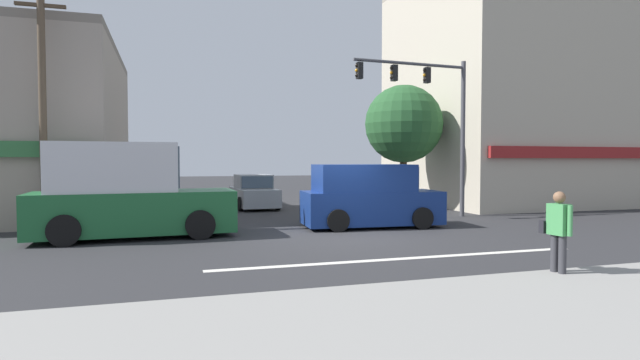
% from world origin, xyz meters
% --- Properties ---
extents(ground_plane, '(120.00, 120.00, 0.00)m').
position_xyz_m(ground_plane, '(0.00, 0.00, 0.00)').
color(ground_plane, '#2B2B2D').
extents(lane_marking_stripe, '(9.00, 0.24, 0.01)m').
position_xyz_m(lane_marking_stripe, '(0.00, -3.50, 0.00)').
color(lane_marking_stripe, silver).
rests_on(lane_marking_stripe, ground).
extents(sidewalk_curb, '(40.00, 5.00, 0.16)m').
position_xyz_m(sidewalk_curb, '(0.00, -8.50, 0.08)').
color(sidewalk_curb, gray).
rests_on(sidewalk_curb, ground).
extents(building_right_corner, '(13.37, 10.13, 11.88)m').
position_xyz_m(building_right_corner, '(13.87, 8.88, 5.93)').
color(building_right_corner, '#B7AD99').
rests_on(building_right_corner, ground).
extents(street_tree, '(3.56, 3.56, 5.70)m').
position_xyz_m(street_tree, '(5.24, 7.04, 3.91)').
color(street_tree, '#4C3823').
rests_on(street_tree, ground).
extents(utility_pole_near_left, '(1.40, 0.22, 7.34)m').
position_xyz_m(utility_pole_near_left, '(-8.77, 3.36, 3.82)').
color(utility_pole_near_left, brown).
rests_on(utility_pole_near_left, ground).
extents(utility_pole_far_right, '(1.40, 0.22, 8.60)m').
position_xyz_m(utility_pole_far_right, '(8.40, 9.30, 4.45)').
color(utility_pole_far_right, brown).
rests_on(utility_pole_far_right, ground).
extents(traffic_light_mast, '(4.89, 0.47, 6.20)m').
position_xyz_m(traffic_light_mast, '(4.89, 3.66, 4.30)').
color(traffic_light_mast, '#47474C').
rests_on(traffic_light_mast, ground).
extents(sedan_approaching_near, '(1.97, 4.15, 1.58)m').
position_xyz_m(sedan_approaching_near, '(-1.24, 9.73, 0.71)').
color(sedan_approaching_near, '#999EA3').
rests_on(sedan_approaching_near, ground).
extents(van_crossing_rightbound, '(4.72, 2.28, 2.11)m').
position_xyz_m(van_crossing_rightbound, '(1.33, 1.81, 1.01)').
color(van_crossing_rightbound, navy).
rests_on(van_crossing_rightbound, ground).
extents(box_truck_crossing_leftbound, '(5.69, 2.44, 2.75)m').
position_xyz_m(box_truck_crossing_leftbound, '(-6.27, 1.63, 1.25)').
color(box_truck_crossing_leftbound, '#1E6033').
rests_on(box_truck_crossing_leftbound, ground).
extents(pedestrian_foreground_with_bag, '(0.29, 0.68, 1.67)m').
position_xyz_m(pedestrian_foreground_with_bag, '(1.75, -6.23, 0.95)').
color(pedestrian_foreground_with_bag, '#333338').
rests_on(pedestrian_foreground_with_bag, ground).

